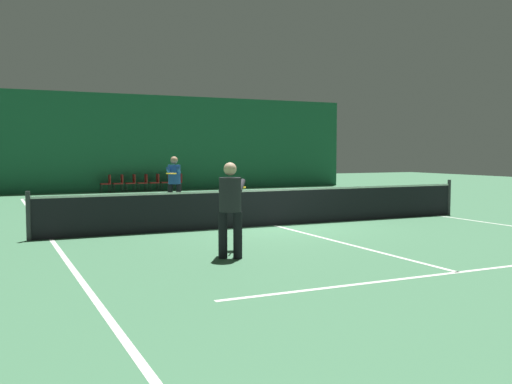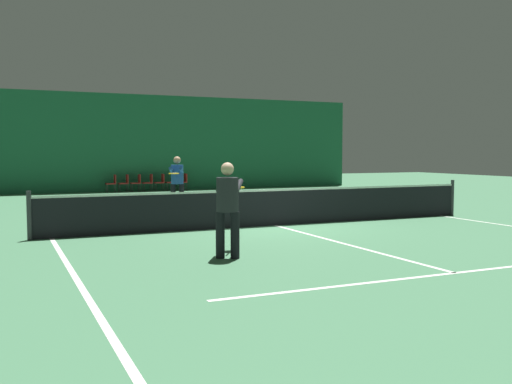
% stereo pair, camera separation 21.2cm
% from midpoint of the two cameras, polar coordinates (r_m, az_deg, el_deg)
% --- Properties ---
extents(ground_plane, '(60.00, 60.00, 0.00)m').
position_cam_midpoint_polar(ground_plane, '(14.84, 1.46, -3.37)').
color(ground_plane, '#3D704C').
extents(backdrop_curtain, '(23.00, 0.12, 4.72)m').
position_cam_midpoint_polar(backdrop_curtain, '(28.66, -11.91, 4.83)').
color(backdrop_curtain, '#1E5B3D').
rests_on(backdrop_curtain, ground).
extents(court_line_baseline_far, '(11.00, 0.10, 0.00)m').
position_cam_midpoint_polar(court_line_baseline_far, '(25.98, -10.40, -0.26)').
color(court_line_baseline_far, silver).
rests_on(court_line_baseline_far, ground).
extents(court_line_service_far, '(8.25, 0.10, 0.00)m').
position_cam_midpoint_polar(court_line_service_far, '(20.72, -6.51, -1.29)').
color(court_line_service_far, silver).
rests_on(court_line_service_far, ground).
extents(court_line_service_near, '(8.25, 0.10, 0.00)m').
position_cam_midpoint_polar(court_line_service_near, '(9.63, 18.95, -7.60)').
color(court_line_service_near, silver).
rests_on(court_line_service_near, ground).
extents(court_line_sideline_left, '(0.10, 23.80, 0.00)m').
position_cam_midpoint_polar(court_line_sideline_left, '(13.33, -20.25, -4.45)').
color(court_line_sideline_left, silver).
rests_on(court_line_sideline_left, ground).
extents(court_line_sideline_right, '(0.10, 23.80, 0.00)m').
position_cam_midpoint_polar(court_line_sideline_right, '(17.97, 17.34, -2.25)').
color(court_line_sideline_right, silver).
rests_on(court_line_sideline_right, ground).
extents(court_line_centre, '(0.10, 12.80, 0.00)m').
position_cam_midpoint_polar(court_line_centre, '(14.84, 1.46, -3.36)').
color(court_line_centre, silver).
rests_on(court_line_centre, ground).
extents(tennis_net, '(12.00, 0.10, 1.07)m').
position_cam_midpoint_polar(tennis_net, '(14.78, 1.46, -1.41)').
color(tennis_net, black).
rests_on(tennis_net, ground).
extents(player_near, '(1.02, 1.36, 1.72)m').
position_cam_midpoint_polar(player_near, '(10.21, -3.16, -1.06)').
color(player_near, black).
rests_on(player_near, ground).
extents(player_far, '(0.86, 1.43, 1.77)m').
position_cam_midpoint_polar(player_far, '(18.79, -8.50, 1.29)').
color(player_far, black).
rests_on(player_far, ground).
extents(courtside_chair_0, '(0.44, 0.44, 0.84)m').
position_cam_midpoint_polar(courtside_chair_0, '(27.81, -14.89, 0.95)').
color(courtside_chair_0, '#2D2D2D').
rests_on(courtside_chair_0, ground).
extents(courtside_chair_1, '(0.44, 0.44, 0.84)m').
position_cam_midpoint_polar(courtside_chair_1, '(27.92, -13.72, 0.98)').
color(courtside_chair_1, '#2D2D2D').
rests_on(courtside_chair_1, ground).
extents(courtside_chair_2, '(0.44, 0.44, 0.84)m').
position_cam_midpoint_polar(courtside_chair_2, '(28.05, -12.55, 1.01)').
color(courtside_chair_2, '#2D2D2D').
rests_on(courtside_chair_2, ground).
extents(courtside_chair_3, '(0.44, 0.44, 0.84)m').
position_cam_midpoint_polar(courtside_chair_3, '(28.18, -11.40, 1.04)').
color(courtside_chair_3, '#2D2D2D').
rests_on(courtside_chair_3, ground).
extents(courtside_chair_4, '(0.44, 0.44, 0.84)m').
position_cam_midpoint_polar(courtside_chair_4, '(28.32, -10.25, 1.07)').
color(courtside_chair_4, '#2D2D2D').
rests_on(courtside_chair_4, ground).
extents(courtside_chair_5, '(0.44, 0.44, 0.84)m').
position_cam_midpoint_polar(courtside_chair_5, '(28.48, -9.12, 1.10)').
color(courtside_chair_5, '#2D2D2D').
rests_on(courtside_chair_5, ground).
extents(courtside_chair_6, '(0.44, 0.44, 0.84)m').
position_cam_midpoint_polar(courtside_chair_6, '(28.64, -8.00, 1.13)').
color(courtside_chair_6, '#2D2D2D').
rests_on(courtside_chair_6, ground).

